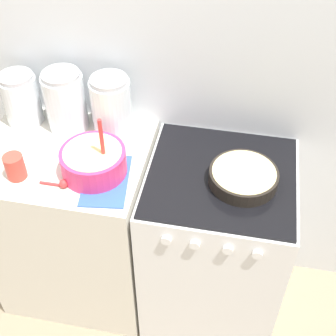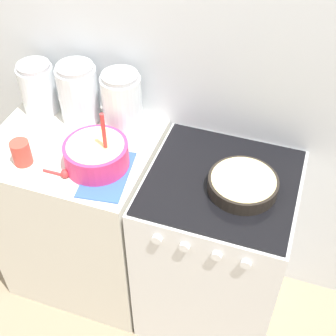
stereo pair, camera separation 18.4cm
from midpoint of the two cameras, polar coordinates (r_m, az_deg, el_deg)
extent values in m
cube|color=silver|center=(2.01, -3.78, 12.12)|extent=(4.43, 0.05, 2.40)
cube|color=silver|center=(2.37, -13.29, -6.75)|extent=(0.71, 0.59, 0.93)
cube|color=silver|center=(2.24, 3.26, -9.59)|extent=(0.62, 0.59, 0.92)
cube|color=black|center=(1.89, 3.82, -1.13)|extent=(0.59, 0.57, 0.01)
cylinder|color=white|center=(1.77, -3.24, -8.94)|extent=(0.04, 0.02, 0.04)
cylinder|color=white|center=(1.75, 0.24, -9.49)|extent=(0.04, 0.02, 0.04)
cylinder|color=white|center=(1.74, 4.28, -10.08)|extent=(0.04, 0.02, 0.04)
cylinder|color=white|center=(1.74, 7.85, -10.56)|extent=(0.04, 0.02, 0.04)
cylinder|color=#E0336B|center=(1.90, -11.81, 0.58)|extent=(0.26, 0.26, 0.11)
cylinder|color=#EFDB8C|center=(1.88, -11.92, 1.16)|extent=(0.23, 0.23, 0.06)
cylinder|color=red|center=(1.82, -10.87, 2.52)|extent=(0.02, 0.02, 0.25)
cylinder|color=black|center=(1.84, 6.38, -1.25)|extent=(0.27, 0.27, 0.06)
cylinder|color=#EFDB8C|center=(1.84, 6.39, -1.11)|extent=(0.25, 0.25, 0.05)
cylinder|color=silver|center=(2.21, -19.75, 7.68)|extent=(0.16, 0.16, 0.22)
cylinder|color=white|center=(2.24, -19.49, 6.77)|extent=(0.14, 0.14, 0.13)
cylinder|color=#B2B2B7|center=(2.15, -20.52, 10.26)|extent=(0.15, 0.15, 0.02)
cylinder|color=silver|center=(2.11, -14.87, 7.64)|extent=(0.18, 0.18, 0.26)
cylinder|color=tan|center=(2.14, -14.63, 6.54)|extent=(0.16, 0.16, 0.15)
cylinder|color=#B2B2B7|center=(2.04, -15.57, 10.77)|extent=(0.16, 0.16, 0.02)
cylinder|color=silver|center=(2.04, -9.49, 7.14)|extent=(0.17, 0.17, 0.26)
cylinder|color=olive|center=(2.07, -9.33, 6.00)|extent=(0.15, 0.15, 0.15)
cylinder|color=#B2B2B7|center=(1.96, -9.96, 10.37)|extent=(0.16, 0.16, 0.02)
cylinder|color=#CC3F33|center=(1.96, -20.74, 0.01)|extent=(0.08, 0.08, 0.11)
cube|color=#3359B2|center=(1.89, -10.33, -1.61)|extent=(0.21, 0.31, 0.01)
cylinder|color=red|center=(1.92, -16.81, -2.00)|extent=(0.09, 0.01, 0.01)
sphere|color=red|center=(1.89, -15.35, -2.00)|extent=(0.04, 0.04, 0.04)
camera|label=1|loc=(0.09, -92.87, -2.74)|focal=50.00mm
camera|label=2|loc=(0.09, 87.13, 2.74)|focal=50.00mm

